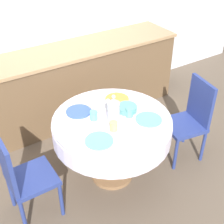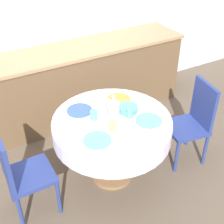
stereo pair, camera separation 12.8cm
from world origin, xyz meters
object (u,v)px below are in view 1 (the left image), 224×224
chair_left (190,117)px  chair_right (22,175)px  coffee_carafe (114,110)px  teapot (98,105)px

chair_left → chair_right: 1.83m
chair_right → coffee_carafe: (0.91, -0.04, 0.36)m
chair_right → chair_left: bearing=85.0°
chair_left → teapot: size_ratio=4.62×
chair_left → coffee_carafe: bearing=92.8°
coffee_carafe → teapot: bearing=102.1°
chair_left → teapot: same height
chair_left → chair_right: bearing=95.0°
teapot → coffee_carafe: bearing=-77.9°
coffee_carafe → teapot: (-0.04, 0.21, -0.04)m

